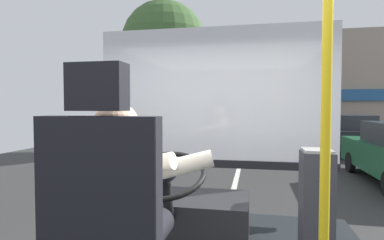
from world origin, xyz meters
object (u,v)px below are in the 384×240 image
fare_box (316,201)px  parked_car_red (307,121)px  parked_car_black (343,133)px  steering_console (178,218)px  parked_car_charcoal (318,128)px  bus_driver (123,201)px  handrail_pole (326,126)px

fare_box → parked_car_red: (3.21, 20.70, -0.31)m
parked_car_black → parked_car_red: parked_car_black is taller
fare_box → parked_car_red: 20.94m
fare_box → parked_car_black: 11.25m
steering_console → fare_box: size_ratio=1.39×
parked_car_black → parked_car_charcoal: parked_car_black is taller
bus_driver → steering_console: bus_driver is taller
parked_car_black → fare_box: bearing=-105.4°
bus_driver → handrail_pole: 0.97m
fare_box → bus_driver: bearing=-132.2°
parked_car_black → parked_car_red: 9.86m
handrail_pole → parked_car_black: size_ratio=0.46×
steering_console → parked_car_red: (4.26, 20.79, -0.14)m
fare_box → parked_car_black: bearing=74.6°
steering_console → parked_car_black: bearing=69.8°
parked_car_charcoal → parked_car_red: parked_car_red is taller
fare_box → handrail_pole: bearing=-98.7°
parked_car_red → handrail_pole: bearing=-98.8°
steering_console → parked_car_charcoal: steering_console is taller
fare_box → parked_car_black: size_ratio=0.18×
parked_car_charcoal → bus_driver: bearing=-103.4°
steering_console → parked_car_charcoal: 16.57m
steering_console → parked_car_black: 11.65m
handrail_pole → bus_driver: bearing=-170.3°
steering_console → handrail_pole: (0.89, -0.91, 0.80)m
handrail_pole → fare_box: (0.15, 1.01, -0.63)m
bus_driver → parked_car_charcoal: bearing=76.6°
bus_driver → parked_car_red: (4.26, 21.85, -0.60)m
fare_box → parked_car_charcoal: 16.25m
bus_driver → handrail_pole: (0.89, 0.15, 0.35)m
handrail_pole → parked_car_charcoal: 17.30m
handrail_pole → parked_car_charcoal: bearing=79.4°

